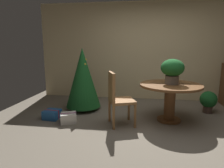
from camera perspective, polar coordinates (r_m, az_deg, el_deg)
The scene contains 9 objects.
ground_plane at distance 3.63m, azimuth 10.90°, elevation -12.89°, with size 6.60×6.60×0.00m, color #756B5B.
back_wall_panel at distance 5.53m, azimuth 10.49°, elevation 9.12°, with size 6.00×0.10×2.60m, color beige.
round_dining_table at distance 3.99m, azimuth 16.31°, elevation -2.64°, with size 1.17×1.17×0.73m.
flower_vase at distance 3.94m, azimuth 16.92°, elevation 4.03°, with size 0.44×0.44×0.48m.
wooden_chair_left at distance 3.63m, azimuth 1.57°, elevation -3.58°, with size 0.56×0.56×0.99m.
holiday_tree at distance 4.54m, azimuth -8.36°, elevation 1.83°, with size 0.79×0.79×1.41m.
gift_box_blue at distance 4.25m, azimuth -16.81°, elevation -8.33°, with size 0.32×0.31×0.18m.
gift_box_cream at distance 3.96m, azimuth -12.34°, elevation -9.45°, with size 0.36×0.34×0.19m.
potted_plant at distance 4.85m, azimuth 25.88°, elevation -4.27°, with size 0.36×0.36×0.48m.
Camera 1 is at (-0.18, -3.32, 1.45)m, focal length 31.92 mm.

